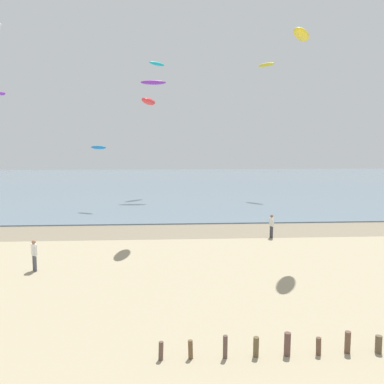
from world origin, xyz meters
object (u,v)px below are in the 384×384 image
Objects in this scene: person_right_flank at (272,225)px; kite_aloft_0 at (99,147)px; kite_aloft_6 at (301,34)px; kite_aloft_7 at (149,101)px; person_mid_beach at (34,254)px; kite_aloft_8 at (153,82)px; kite_aloft_5 at (266,65)px; kite_aloft_9 at (2,94)px; kite_aloft_1 at (157,64)px.

kite_aloft_0 is at bearing 137.01° from person_right_flank.
kite_aloft_6 is 10.70m from kite_aloft_7.
person_mid_beach is 32.18m from kite_aloft_8.
kite_aloft_9 is (-32.65, 1.75, -3.53)m from kite_aloft_5.
kite_aloft_5 reaches higher than person_right_flank.
kite_aloft_5 is (19.21, 9.64, 10.02)m from kite_aloft_0.
kite_aloft_5 is at bearing -64.62° from kite_aloft_1.
kite_aloft_5 is at bearing 155.13° from kite_aloft_7.
kite_aloft_0 is 0.80× the size of kite_aloft_9.
kite_aloft_6 is at bearing 26.62° from kite_aloft_9.
kite_aloft_6 is at bearing -70.13° from kite_aloft_8.
person_mid_beach is 0.60× the size of kite_aloft_1.
kite_aloft_5 is 27.58m from kite_aloft_7.
person_mid_beach is at bearing -34.84° from kite_aloft_7.
person_right_flank is 0.73× the size of kite_aloft_9.
person_right_flank is at bearing 95.72° from kite_aloft_7.
kite_aloft_5 is 28.07m from kite_aloft_6.
kite_aloft_0 is at bearing 32.46° from kite_aloft_9.
kite_aloft_5 is at bearing 4.87° from kite_aloft_8.
kite_aloft_7 is 31.43m from kite_aloft_9.
kite_aloft_5 reaches higher than kite_aloft_6.
kite_aloft_9 is at bearing 132.84° from kite_aloft_1.
kite_aloft_5 is at bearing 56.92° from person_mid_beach.
kite_aloft_6 reaches higher than kite_aloft_9.
kite_aloft_9 is (-19.12, -1.43, -4.07)m from kite_aloft_1.
kite_aloft_7 is (5.61, -13.40, 3.32)m from kite_aloft_0.
kite_aloft_5 is 0.93× the size of kite_aloft_7.
kite_aloft_0 is 14.90m from kite_aloft_7.
kite_aloft_0 is (-14.37, 13.40, 5.45)m from person_right_flank.
kite_aloft_9 is at bearing 171.59° from kite_aloft_8.
kite_aloft_8 reaches higher than kite_aloft_9.
kite_aloft_6 reaches higher than kite_aloft_0.
kite_aloft_8 is at bearing 78.97° from person_mid_beach.
kite_aloft_9 reaches higher than person_right_flank.
kite_aloft_7 is (-9.09, 4.47, -3.45)m from kite_aloft_6.
person_right_flank is 0.91× the size of kite_aloft_0.
kite_aloft_5 reaches higher than kite_aloft_8.
kite_aloft_6 reaches higher than person_mid_beach.
kite_aloft_1 is (5.68, 12.81, 10.56)m from kite_aloft_0.
kite_aloft_9 is (-13.44, 11.39, 6.49)m from kite_aloft_0.
kite_aloft_1 reaches higher than kite_aloft_0.
kite_aloft_0 is 0.68× the size of kite_aloft_7.
kite_aloft_1 is 0.94× the size of kite_aloft_8.
kite_aloft_8 reaches higher than kite_aloft_6.
person_right_flank is at bearing -67.27° from kite_aloft_8.
kite_aloft_7 is (-8.76, -0.01, 8.77)m from person_right_flank.
person_right_flank is 0.56× the size of kite_aloft_8.
kite_aloft_8 is (-9.06, 21.92, 13.07)m from person_right_flank.
kite_aloft_0 is at bearing -117.68° from kite_aloft_6.
kite_aloft_8 reaches higher than kite_aloft_0.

